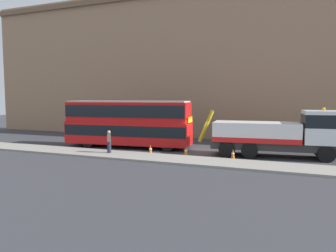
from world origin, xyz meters
The scene contains 9 objects.
ground_plane centered at (0.00, 0.00, 0.00)m, with size 120.00×120.00×0.00m, color #38383D.
near_kerb centered at (0.00, -4.20, 0.07)m, with size 60.00×2.80×0.15m, color gray.
building_facade centered at (0.00, 8.28, 8.07)m, with size 60.00×1.50×16.00m.
recovery_tow_truck centered at (6.02, -0.30, 1.76)m, with size 10.23×3.48×3.67m.
double_decker_bus centered at (-6.54, -0.34, 2.23)m, with size 11.19×3.59×4.06m.
pedestrian_onlooker centered at (-6.16, -3.99, 0.99)m, with size 0.43×0.48×1.71m.
traffic_cone_near_bus centered at (-3.39, -2.51, 0.34)m, with size 0.36×0.36×0.72m.
traffic_cone_midway centered at (-0.57, -2.28, 0.34)m, with size 0.36×0.36×0.72m.
traffic_cone_near_truck centered at (2.90, -2.23, 0.34)m, with size 0.36×0.36×0.72m.
Camera 1 is at (6.77, -24.43, 4.36)m, focal length 33.83 mm.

